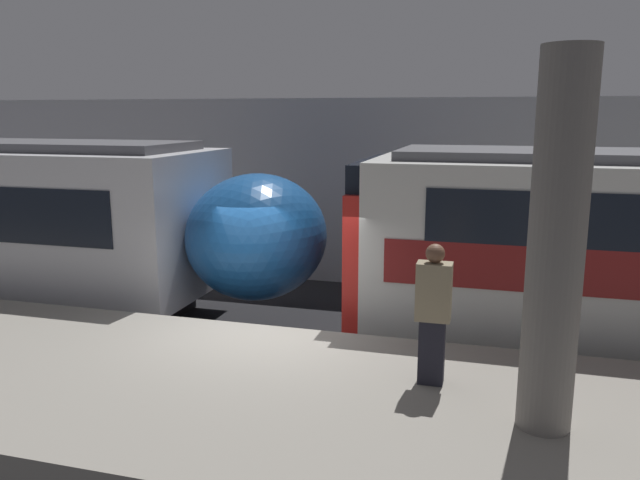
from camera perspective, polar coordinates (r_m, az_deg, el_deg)
The scene contains 5 objects.
ground_plane at distance 9.35m, azimuth -4.52°, elevation -13.49°, with size 120.00×120.00×0.00m, color black.
platform at distance 7.54m, azimuth -9.86°, elevation -15.94°, with size 40.00×3.86×0.98m.
station_rear_barrier at distance 14.42m, azimuth 3.71°, elevation 4.31°, with size 50.00×0.15×4.28m.
support_pillar_near at distance 6.07m, azimuth 20.79°, elevation -0.54°, with size 0.51×0.51×3.55m.
person_waiting at distance 6.98m, azimuth 10.30°, elevation -6.44°, with size 0.38×0.24×1.59m.
Camera 1 is at (2.98, -7.93, 3.95)m, focal length 35.00 mm.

